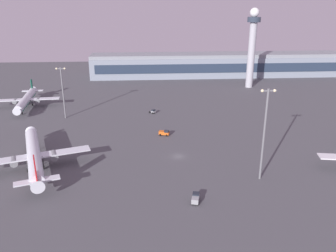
# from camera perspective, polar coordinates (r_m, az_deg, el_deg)

# --- Properties ---
(ground_plane) EXTENTS (416.00, 416.00, 0.00)m
(ground_plane) POSITION_cam_1_polar(r_m,az_deg,el_deg) (125.43, 1.70, -4.98)
(ground_plane) COLOR #4C4C51
(terminal_building) EXTENTS (181.97, 22.40, 16.40)m
(terminal_building) POSITION_cam_1_polar(r_m,az_deg,el_deg) (260.54, 8.09, 9.86)
(terminal_building) COLOR gray
(terminal_building) RESTS_ON ground
(control_tower) EXTENTS (8.00, 8.00, 48.42)m
(control_tower) POSITION_cam_1_polar(r_m,az_deg,el_deg) (226.61, 13.58, 13.01)
(control_tower) COLOR #A8A8B2
(control_tower) RESTS_ON ground
(airplane_terminal_side) EXTENTS (35.78, 45.48, 12.00)m
(airplane_terminal_side) POSITION_cam_1_polar(r_m,az_deg,el_deg) (123.57, -21.05, -4.49)
(airplane_terminal_side) COLOR silver
(airplane_terminal_side) RESTS_ON ground
(airplane_mid_apron) EXTENTS (33.34, 42.75, 10.96)m
(airplane_mid_apron) POSITION_cam_1_polar(r_m,az_deg,el_deg) (195.55, -22.13, 4.04)
(airplane_mid_apron) COLOR silver
(airplane_mid_apron) RESTS_ON ground
(baggage_tractor) EXTENTS (4.52, 3.04, 2.25)m
(baggage_tractor) POSITION_cam_1_polar(r_m,az_deg,el_deg) (143.82, -0.61, -1.11)
(baggage_tractor) COLOR #D85919
(baggage_tractor) RESTS_ON ground
(pushback_tug) EXTENTS (3.45, 3.44, 2.05)m
(pushback_tug) POSITION_cam_1_polar(r_m,az_deg,el_deg) (172.05, -2.44, 2.41)
(pushback_tug) COLOR gray
(pushback_tug) RESTS_ON ground
(maintenance_van) EXTENTS (2.92, 4.49, 2.25)m
(maintenance_van) POSITION_cam_1_polar(r_m,az_deg,el_deg) (98.77, 4.53, -11.66)
(maintenance_van) COLOR gray
(maintenance_van) RESTS_ON ground
(apron_light_west) EXTENTS (4.80, 0.90, 24.07)m
(apron_light_west) POSITION_cam_1_polar(r_m,az_deg,el_deg) (169.06, -16.81, 5.75)
(apron_light_west) COLOR slate
(apron_light_west) RESTS_ON ground
(apron_light_central) EXTENTS (4.80, 0.90, 28.92)m
(apron_light_central) POSITION_cam_1_polar(r_m,az_deg,el_deg) (107.72, 15.48, -0.61)
(apron_light_central) COLOR slate
(apron_light_central) RESTS_ON ground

